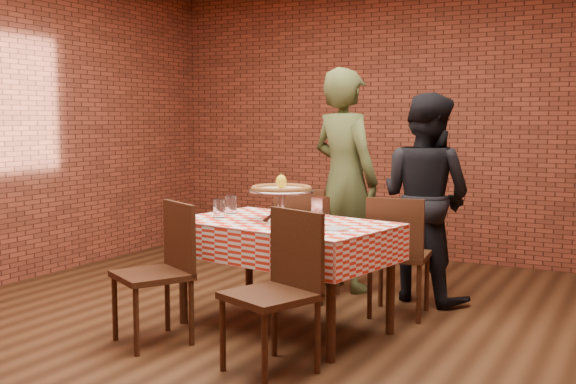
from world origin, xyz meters
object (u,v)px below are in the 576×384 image
object	(u,v)px
pizza_stand	(281,205)
chair_far_right	(399,256)
table	(284,276)
water_glass_right	(231,205)
water_glass_left	(219,208)
diner_black	(426,198)
pizza	(281,190)
chair_near_right	(270,293)
chair_near_left	(152,274)
diner_olive	(345,180)
chair_far_left	(308,243)
condiment_caddy	(321,207)

from	to	relation	value
pizza_stand	chair_far_right	size ratio (longest dim) A/B	0.53
table	water_glass_right	xyz separation A→B (m)	(-0.55, 0.18, 0.45)
water_glass_left	water_glass_right	bearing A→B (deg)	101.40
table	diner_black	distance (m)	1.46
pizza	chair_near_right	distance (m)	1.03
table	chair_near_left	world-z (taller)	chair_near_left
table	diner_black	size ratio (longest dim) A/B	0.87
diner_olive	chair_far_left	bearing A→B (deg)	93.49
water_glass_left	condiment_caddy	distance (m)	0.73
pizza_stand	pizza	world-z (taller)	pizza
water_glass_right	chair_far_left	world-z (taller)	chair_far_left
pizza_stand	diner_olive	bearing A→B (deg)	92.22
water_glass_right	chair_far_right	size ratio (longest dim) A/B	0.15
diner_olive	table	bearing A→B (deg)	115.66
chair_near_right	diner_black	bearing A→B (deg)	102.69
water_glass_left	chair_near_left	bearing A→B (deg)	-99.90
pizza	diner_olive	bearing A→B (deg)	92.22
pizza_stand	chair_near_right	world-z (taller)	pizza_stand
table	water_glass_right	size ratio (longest dim) A/B	10.96
water_glass_left	diner_olive	world-z (taller)	diner_olive
table	water_glass_right	distance (m)	0.73
chair_near_right	diner_olive	distance (m)	2.14
chair_near_left	condiment_caddy	bearing A→B (deg)	81.71
table	diner_olive	xyz separation A→B (m)	(-0.09, 1.26, 0.57)
pizza	chair_near_right	xyz separation A→B (m)	(0.36, -0.81, -0.51)
chair_near_right	chair_near_left	bearing A→B (deg)	-165.05
water_glass_right	diner_black	world-z (taller)	diner_black
pizza	chair_far_right	bearing A→B (deg)	46.60
chair_near_right	diner_olive	size ratio (longest dim) A/B	0.49
chair_near_left	diner_olive	bearing A→B (deg)	102.94
chair_far_right	chair_near_right	bearing A→B (deg)	72.26
condiment_caddy	diner_black	distance (m)	1.04
water_glass_right	chair_near_right	xyz separation A→B (m)	(0.88, -0.96, -0.36)
pizza_stand	chair_near_right	distance (m)	0.98
water_glass_right	condiment_caddy	world-z (taller)	condiment_caddy
pizza_stand	pizza	size ratio (longest dim) A/B	1.12
table	chair_near_right	bearing A→B (deg)	-67.42
water_glass_left	water_glass_right	xyz separation A→B (m)	(-0.05, 0.23, 0.00)
water_glass_left	water_glass_right	world-z (taller)	same
pizza_stand	water_glass_right	world-z (taller)	pizza_stand
water_glass_left	pizza_stand	bearing A→B (deg)	9.96
condiment_caddy	chair_far_left	distance (m)	0.73
water_glass_right	diner_black	xyz separation A→B (m)	(1.18, 1.05, 0.01)
diner_olive	water_glass_left	bearing A→B (deg)	94.09
chair_far_right	diner_olive	size ratio (longest dim) A/B	0.48
chair_far_right	chair_far_left	bearing A→B (deg)	-16.85
pizza	condiment_caddy	world-z (taller)	pizza
pizza_stand	condiment_caddy	world-z (taller)	pizza_stand
water_glass_left	chair_near_left	xyz separation A→B (m)	(-0.11, -0.63, -0.37)
water_glass_right	chair_near_left	size ratio (longest dim) A/B	0.14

